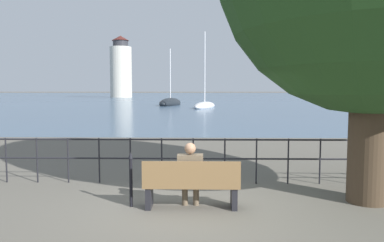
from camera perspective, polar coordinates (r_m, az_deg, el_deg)
The scene contains 10 objects.
ground_plane at distance 7.06m, azimuth -0.09°, elevation -13.05°, with size 1000.00×1000.00×0.00m, color #605B51.
harbor_water at distance 166.88m, azimuth 1.14°, elevation 3.98°, with size 600.00×300.00×0.01m.
park_bench at distance 6.88m, azimuth -0.10°, elevation -9.80°, with size 1.75×0.45×0.90m.
seated_person_left at distance 6.90m, azimuth -0.27°, elevation -7.75°, with size 0.47×0.35×1.21m.
promenade_railing at distance 8.66m, azimuth 0.18°, elevation -5.00°, with size 11.70×0.04×1.05m.
closed_umbrella at distance 7.06m, azimuth -9.30°, elevation -8.31°, with size 0.09×0.09×1.03m.
sailboat_0 at distance 41.99m, azimuth 24.46°, elevation 1.82°, with size 3.01×6.24×8.00m.
sailboat_1 at distance 45.39m, azimuth 1.94°, elevation 2.35°, with size 3.66×7.16×9.47m.
sailboat_2 at distance 53.45m, azimuth -3.32°, elevation 2.75°, with size 3.80×7.96×8.45m.
harbor_lighthouse at distance 113.34m, azimuth -10.78°, elevation 7.80°, with size 6.34×6.34×18.09m.
Camera 1 is at (0.15, -6.72, 2.16)m, focal length 35.00 mm.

